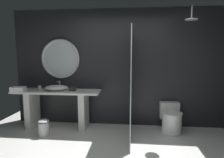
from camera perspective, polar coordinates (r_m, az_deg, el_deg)
back_wall_panel at (r=4.24m, az=2.14°, el=3.33°), size 4.80×0.10×2.60m
vanity_counter at (r=4.32m, az=-16.24°, el=-7.32°), size 1.89×0.55×0.83m
vessel_sink at (r=4.28m, az=-16.51°, el=-2.54°), size 0.51×0.41×0.18m
tumbler_cup at (r=4.44m, az=-21.18°, el=-2.47°), size 0.08×0.08×0.10m
tissue_box at (r=4.13m, az=-11.89°, el=-2.97°), size 0.13×0.12×0.08m
round_wall_mirror at (r=4.43m, az=-15.46°, el=5.93°), size 0.89×0.06×0.89m
shower_glass_panel at (r=3.57m, az=5.72°, el=-1.75°), size 0.02×1.29×2.07m
rain_shower_head at (r=3.88m, az=23.05°, el=16.58°), size 0.22×0.22×0.27m
toilet at (r=4.18m, az=17.51°, el=-11.49°), size 0.41×0.60×0.58m
waste_bin at (r=4.05m, az=-20.06°, el=-13.72°), size 0.21×0.21×0.33m
folded_hand_towel at (r=4.45m, az=-26.68°, el=-2.75°), size 0.29×0.22×0.10m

